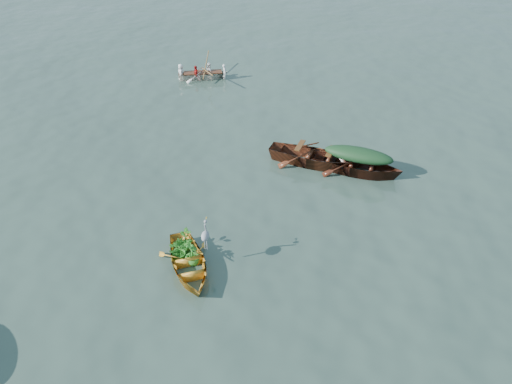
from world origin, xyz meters
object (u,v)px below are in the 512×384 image
open_wooden_boat (314,165)px  green_tarp_boat (356,173)px  rowed_boat (203,79)px  heron (206,240)px  yellow_dinghy (189,270)px

open_wooden_boat → green_tarp_boat: bearing=-89.7°
green_tarp_boat → open_wooden_boat: (-1.54, 0.43, 0.00)m
open_wooden_boat → rowed_boat: open_wooden_boat is taller
heron → green_tarp_boat: bearing=25.1°
yellow_dinghy → open_wooden_boat: (3.54, 5.97, 0.00)m
green_tarp_boat → open_wooden_boat: 1.60m
open_wooden_boat → rowed_boat: 9.61m
open_wooden_boat → yellow_dinghy: bearing=165.3°
yellow_dinghy → heron: size_ratio=3.57×
yellow_dinghy → green_tarp_boat: green_tarp_boat is taller
green_tarp_boat → heron: heron is taller
yellow_dinghy → heron: bearing=5.2°
open_wooden_boat → heron: 6.54m
rowed_boat → yellow_dinghy: bearing=175.7°
green_tarp_boat → heron: 7.06m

